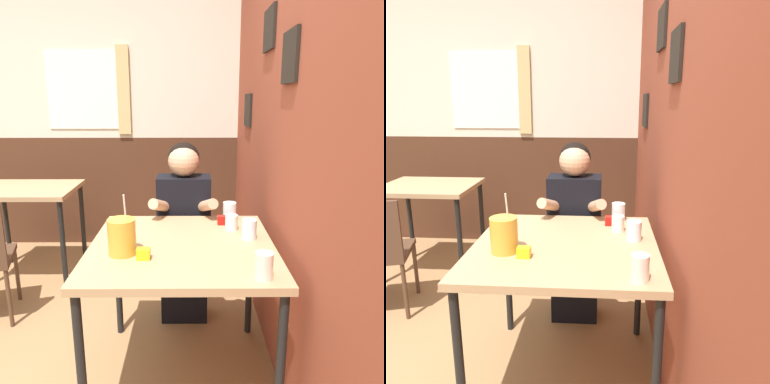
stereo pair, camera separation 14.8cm
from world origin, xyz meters
TOP-DOWN VIEW (x-y plane):
  - brick_wall_right at (1.31, 1.12)m, footprint 0.08×4.24m
  - back_wall at (-0.02, 2.27)m, footprint 5.56×0.09m
  - main_table at (0.77, 0.27)m, footprint 0.91×0.90m
  - background_table at (-0.51, 1.48)m, footprint 0.77×0.62m
  - person_seated at (0.77, 0.86)m, footprint 0.42×0.40m
  - cocktail_pitcher at (0.49, 0.15)m, footprint 0.13×0.13m
  - glass_near_pitcher at (1.04, 0.65)m, footprint 0.08×0.08m
  - glass_center at (1.03, 0.47)m, footprint 0.07×0.07m
  - glass_far_side at (1.10, -0.10)m, footprint 0.07×0.07m
  - glass_by_brick at (1.11, 0.34)m, footprint 0.08×0.08m
  - condiment_ketchup at (0.99, 0.57)m, footprint 0.06×0.04m
  - condiment_mustard at (0.60, 0.09)m, footprint 0.06×0.04m

SIDE VIEW (x-z plane):
  - person_seated at x=0.77m, z-range 0.03..1.24m
  - background_table at x=-0.51m, z-range 0.29..1.06m
  - main_table at x=0.77m, z-range 0.32..1.09m
  - condiment_ketchup at x=0.99m, z-range 0.78..0.83m
  - condiment_mustard at x=0.60m, z-range 0.78..0.83m
  - glass_center at x=1.03m, z-range 0.78..0.86m
  - glass_by_brick at x=1.11m, z-range 0.78..0.88m
  - glass_near_pitcher at x=1.04m, z-range 0.78..0.88m
  - glass_far_side at x=1.10m, z-range 0.78..0.89m
  - cocktail_pitcher at x=0.49m, z-range 0.72..1.01m
  - brick_wall_right at x=1.31m, z-range 0.00..2.70m
  - back_wall at x=-0.02m, z-range 0.01..2.71m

